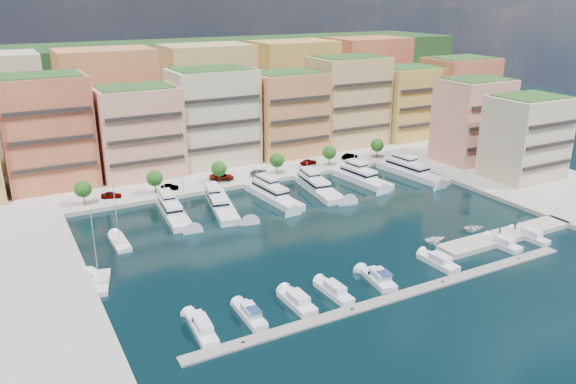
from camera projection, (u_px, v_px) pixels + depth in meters
name	position (u px, v px, depth m)	size (l,w,h in m)	color
ground	(317.00, 228.00, 114.81)	(400.00, 400.00, 0.00)	black
north_quay	(209.00, 156.00, 166.30)	(220.00, 64.00, 2.00)	#9E998E
east_quay	(553.00, 191.00, 135.90)	(34.00, 76.00, 2.00)	#9E998E
hillside	(163.00, 125.00, 206.16)	(240.00, 40.00, 58.00)	#183515
south_pontoon	(399.00, 297.00, 88.55)	(72.00, 2.20, 0.35)	gray
finger_pier	(506.00, 238.00, 109.96)	(32.00, 5.00, 2.00)	#9E998E
apartment_1	(47.00, 131.00, 133.55)	(20.00, 16.50, 26.80)	#D67B47
apartment_2	(138.00, 132.00, 141.95)	(20.00, 15.50, 22.80)	#E49D7F
apartment_3	(213.00, 116.00, 152.51)	(22.00, 16.50, 25.80)	#C8B29A
apartment_4	(288.00, 114.00, 161.02)	(20.00, 15.50, 23.80)	#DF8A53
apartment_5	(348.00, 101.00, 172.03)	(22.00, 16.50, 26.80)	tan
apartment_6	(408.00, 102.00, 180.87)	(20.00, 15.50, 22.80)	tan
apartment_7	(458.00, 95.00, 187.83)	(22.00, 16.50, 24.80)	#D67B47
apartment_east_a	(473.00, 120.00, 155.06)	(18.00, 14.50, 22.80)	#E49D7F
apartment_east_b	(526.00, 137.00, 140.45)	(18.00, 14.50, 20.80)	#C8B29A
backblock_1	(109.00, 103.00, 159.77)	(26.00, 18.00, 30.00)	#DF8A53
backblock_2	(208.00, 94.00, 173.19)	(26.00, 18.00, 30.00)	tan
backblock_3	(293.00, 87.00, 186.61)	(26.00, 18.00, 30.00)	tan
backblock_4	(367.00, 81.00, 200.04)	(26.00, 18.00, 30.00)	#D67B47
tree_0	(83.00, 189.00, 123.16)	(3.80, 3.80, 5.65)	#473323
tree_1	(155.00, 178.00, 130.31)	(3.80, 3.80, 5.65)	#473323
tree_2	(219.00, 169.00, 137.47)	(3.80, 3.80, 5.65)	#473323
tree_3	(277.00, 160.00, 144.63)	(3.80, 3.80, 5.65)	#473323
tree_4	(329.00, 152.00, 151.79)	(3.80, 3.80, 5.65)	#473323
tree_5	(377.00, 145.00, 158.95)	(3.80, 3.80, 5.65)	#473323
lamppost_0	(104.00, 193.00, 123.34)	(0.30, 0.30, 4.20)	black
lamppost_1	(183.00, 181.00, 131.39)	(0.30, 0.30, 4.20)	black
lamppost_2	(253.00, 170.00, 139.45)	(0.30, 0.30, 4.20)	black
lamppost_3	(315.00, 161.00, 147.50)	(0.30, 0.30, 4.20)	black
lamppost_4	(370.00, 152.00, 155.56)	(0.30, 0.30, 4.20)	black
yacht_1	(173.00, 211.00, 120.52)	(5.80, 19.17, 7.30)	silver
yacht_2	(220.00, 203.00, 124.76)	(8.14, 20.83, 7.30)	silver
yacht_3	(272.00, 194.00, 130.66)	(6.12, 20.36, 7.30)	silver
yacht_4	(317.00, 187.00, 136.02)	(7.30, 20.80, 7.30)	silver
yacht_5	(360.00, 177.00, 142.88)	(6.88, 18.62, 7.30)	silver
yacht_6	(410.00, 171.00, 148.04)	(7.47, 22.28, 7.30)	silver
cruiser_0	(202.00, 329.00, 79.04)	(3.07, 9.20, 2.55)	silver
cruiser_1	(250.00, 315.00, 82.38)	(2.52, 7.93, 2.66)	silver
cruiser_2	(297.00, 302.00, 85.94)	(3.01, 7.92, 2.55)	silver
cruiser_3	(334.00, 292.00, 88.93)	(2.73, 8.27, 2.55)	silver
cruiser_4	(379.00, 279.00, 92.84)	(3.90, 8.07, 2.66)	silver
cruiser_6	(439.00, 262.00, 98.74)	(3.17, 7.94, 2.55)	silver
cruiser_8	(503.00, 244.00, 105.85)	(3.36, 7.46, 2.55)	silver
cruiser_9	(530.00, 237.00, 109.19)	(2.60, 7.91, 2.55)	silver
sailboat_1	(101.00, 283.00, 92.00)	(4.84, 8.80, 13.20)	silver
sailboat_2	(120.00, 243.00, 106.87)	(2.77, 8.72, 13.20)	silver
tender_3	(519.00, 224.00, 115.51)	(1.48, 1.71, 0.90)	beige
tender_0	(436.00, 239.00, 108.19)	(3.06, 4.28, 0.89)	white
tender_2	(474.00, 228.00, 113.52)	(3.05, 4.27, 0.89)	silver
car_0	(111.00, 195.00, 128.39)	(1.84, 4.57, 1.56)	gray
car_1	(170.00, 187.00, 133.85)	(1.45, 4.17, 1.37)	gray
car_2	(222.00, 177.00, 140.97)	(2.85, 6.18, 1.72)	gray
car_3	(258.00, 172.00, 145.02)	(2.06, 5.07, 1.47)	gray
car_4	(309.00, 162.00, 153.66)	(1.91, 4.74, 1.62)	gray
car_5	(350.00, 156.00, 159.05)	(1.70, 4.87, 1.61)	gray
person_0	(500.00, 231.00, 108.80)	(0.56, 0.37, 1.55)	#25354A
person_1	(515.00, 225.00, 111.06)	(0.85, 0.66, 1.75)	#452D29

